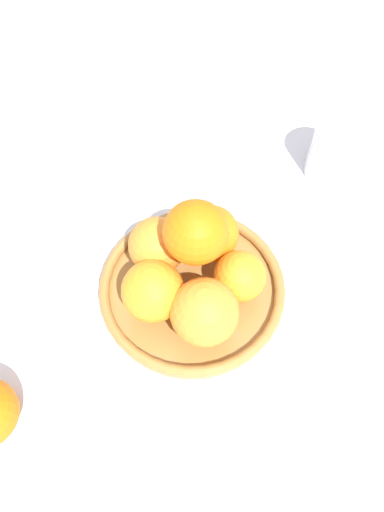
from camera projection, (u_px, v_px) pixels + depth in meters
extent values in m
plane|color=silver|center=(192.00, 293.00, 0.67)|extent=(4.00, 4.00, 0.00)
cylinder|color=#A57238|center=(192.00, 291.00, 0.66)|extent=(0.24, 0.24, 0.01)
torus|color=#A57238|center=(192.00, 286.00, 0.65)|extent=(0.24, 0.24, 0.01)
sphere|color=orange|center=(240.00, 276.00, 0.61)|extent=(0.07, 0.07, 0.07)
sphere|color=orange|center=(210.00, 234.00, 0.64)|extent=(0.07, 0.07, 0.07)
sphere|color=orange|center=(157.00, 246.00, 0.63)|extent=(0.07, 0.07, 0.07)
sphere|color=orange|center=(153.00, 291.00, 0.60)|extent=(0.08, 0.08, 0.08)
sphere|color=orange|center=(204.00, 312.00, 0.58)|extent=(0.08, 0.08, 0.08)
sphere|color=orange|center=(196.00, 232.00, 0.57)|extent=(0.08, 0.08, 0.08)
cylinder|color=white|center=(336.00, 151.00, 0.74)|extent=(0.08, 0.08, 0.09)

